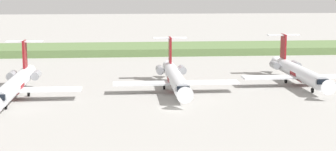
# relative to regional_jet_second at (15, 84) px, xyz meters

# --- Properties ---
(ground_plane) EXTENTS (500.00, 500.00, 0.00)m
(ground_plane) POSITION_rel_regional_jet_second_xyz_m (26.68, 20.21, -2.54)
(ground_plane) COLOR #9E9B96
(grass_berm) EXTENTS (320.00, 20.00, 2.04)m
(grass_berm) POSITION_rel_regional_jet_second_xyz_m (26.68, 61.92, -1.52)
(grass_berm) COLOR #597542
(grass_berm) RESTS_ON ground
(regional_jet_second) EXTENTS (22.81, 31.00, 9.00)m
(regional_jet_second) POSITION_rel_regional_jet_second_xyz_m (0.00, 0.00, 0.00)
(regional_jet_second) COLOR silver
(regional_jet_second) RESTS_ON ground
(regional_jet_third) EXTENTS (22.81, 31.00, 9.00)m
(regional_jet_third) POSITION_rel_regional_jet_second_xyz_m (28.03, 4.23, 0.00)
(regional_jet_third) COLOR silver
(regional_jet_third) RESTS_ON ground
(regional_jet_fourth) EXTENTS (22.81, 31.00, 9.00)m
(regional_jet_fourth) POSITION_rel_regional_jet_second_xyz_m (52.71, 8.59, 0.00)
(regional_jet_fourth) COLOR silver
(regional_jet_fourth) RESTS_ON ground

